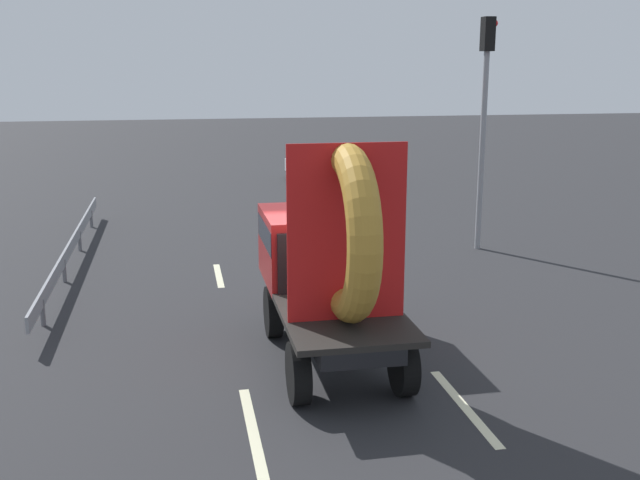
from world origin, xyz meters
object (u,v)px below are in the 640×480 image
at_px(flatbed_truck, 328,256).
at_px(oncoming_car, 341,167).
at_px(distant_sedan, 313,167).
at_px(traffic_light, 485,103).

height_order(flatbed_truck, oncoming_car, flatbed_truck).
xyz_separation_m(flatbed_truck, distant_sedan, (3.31, 19.52, -1.09)).
distance_m(distant_sedan, oncoming_car, 1.36).
xyz_separation_m(distant_sedan, traffic_light, (2.52, -12.51, 3.37)).
distance_m(flatbed_truck, traffic_light, 9.40).
distance_m(flatbed_truck, distant_sedan, 19.83).
relative_size(flatbed_truck, oncoming_car, 1.32).
height_order(flatbed_truck, distant_sedan, flatbed_truck).
relative_size(flatbed_truck, distant_sedan, 1.18).
height_order(distant_sedan, oncoming_car, distant_sedan).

